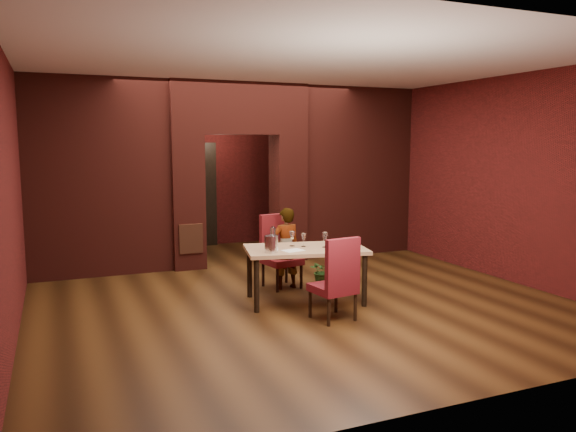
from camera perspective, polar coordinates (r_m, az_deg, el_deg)
name	(u,v)px	position (r m, az deg, el deg)	size (l,w,h in m)	color
floor	(281,289)	(8.41, -0.70, -7.42)	(8.00, 8.00, 0.00)	#432810
ceiling	(281,68)	(8.19, -0.74, 14.76)	(7.00, 8.00, 0.04)	silver
wall_back	(210,169)	(11.94, -7.97, 4.71)	(7.00, 0.04, 3.20)	maroon
wall_front	(469,213)	(4.70, 17.92, 0.25)	(7.00, 0.04, 3.20)	maroon
wall_left	(13,189)	(7.56, -26.14, 2.46)	(0.04, 8.00, 3.20)	maroon
wall_right	(473,176)	(10.00, 18.27, 3.88)	(0.04, 8.00, 3.20)	maroon
pillar_left	(186,202)	(9.81, -10.29, 1.44)	(0.55, 0.55, 2.30)	maroon
pillar_right	(288,198)	(10.38, 0.00, 1.89)	(0.55, 0.55, 2.30)	maroon
lintel	(238,109)	(10.02, -5.10, 10.81)	(2.45, 0.55, 0.90)	maroon
wing_wall_left	(99,178)	(9.57, -18.65, 3.72)	(2.27, 0.35, 3.20)	maroon
wing_wall_right	(355,172)	(10.97, 6.84, 4.49)	(2.27, 0.35, 3.20)	maroon
vent_panel	(191,239)	(9.61, -9.82, -2.29)	(0.40, 0.03, 0.50)	#9A4B2C
rear_door	(192,196)	(11.82, -9.72, 1.97)	(0.90, 0.08, 2.10)	black
rear_door_frame	(193,197)	(11.79, -9.67, 1.96)	(1.02, 0.04, 2.22)	black
dining_table	(305,275)	(7.68, 1.77, -5.97)	(1.60, 0.90, 0.75)	tan
chair_far	(282,252)	(8.39, -0.61, -3.64)	(0.50, 0.50, 1.09)	maroon
chair_near	(333,278)	(6.91, 4.57, -6.29)	(0.47, 0.47, 1.04)	maroon
person_seated	(286,248)	(8.31, -0.24, -3.31)	(0.44, 0.29, 1.21)	white
wine_glass_a	(292,239)	(7.69, 0.42, -2.32)	(0.08, 0.08, 0.21)	white
wine_glass_b	(304,240)	(7.66, 1.59, -2.45)	(0.07, 0.07, 0.18)	white
wine_glass_c	(325,240)	(7.61, 3.77, -2.43)	(0.08, 0.08, 0.21)	silver
tasting_sheet	(293,250)	(7.39, 0.52, -3.52)	(0.27, 0.20, 0.00)	white
wine_bucket	(271,244)	(7.26, -1.71, -2.86)	(0.18, 0.18, 0.22)	silver
water_bottle	(273,238)	(7.45, -1.54, -2.22)	(0.07, 0.07, 0.31)	white
potted_plant	(322,271)	(8.68, 3.44, -5.56)	(0.37, 0.32, 0.41)	#2E5A21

